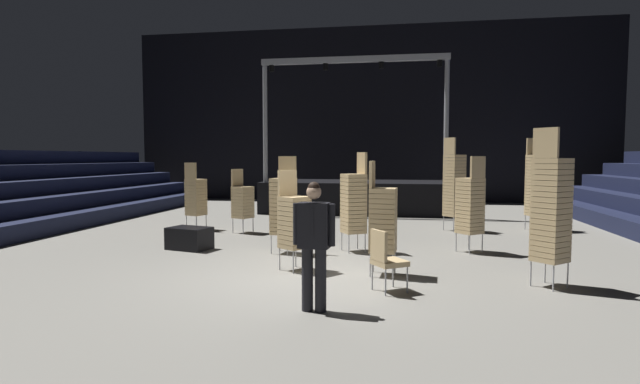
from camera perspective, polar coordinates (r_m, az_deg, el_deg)
name	(u,v)px	position (r m, az deg, el deg)	size (l,w,h in m)	color
ground_plane	(300,280)	(8.56, -2.26, -10.03)	(22.00, 30.00, 0.10)	gray
arena_end_wall	(366,115)	(23.28, 5.30, 8.86)	(22.00, 0.30, 8.00)	black
stage_riser	(356,194)	(18.52, 4.17, -0.27)	(6.74, 3.11, 5.45)	black
man_with_tie	(314,239)	(6.50, -0.71, -5.37)	(0.57, 0.26, 1.71)	black
chair_stack_front_left	(196,196)	(14.32, -14.09, -0.45)	(0.57, 0.57, 1.88)	#B2B5BA
chair_stack_front_right	(242,201)	(13.44, -8.90, -1.02)	(0.59, 0.59, 1.71)	#B2B5BA
chair_stack_mid_left	(470,204)	(11.03, 16.88, -1.37)	(0.62, 0.62, 2.05)	#B2B5BA
chair_stack_mid_right	(294,220)	(8.89, -3.00, -3.27)	(0.62, 0.62, 1.79)	#B2B5BA
chair_stack_mid_centre	(283,205)	(10.48, -4.22, -1.48)	(0.53, 0.53, 2.05)	#B2B5BA
chair_stack_rear_left	(536,184)	(15.02, 23.61, 0.82)	(0.57, 0.57, 2.56)	#B2B5BA
chair_stack_rear_right	(551,208)	(8.48, 25.02, -1.71)	(0.62, 0.62, 2.48)	#B2B5BA
chair_stack_rear_centre	(354,202)	(10.66, 3.91, -1.16)	(0.60, 0.60, 2.14)	#B2B5BA
chair_stack_aisle_left	(454,185)	(14.13, 15.16, 0.84)	(0.62, 0.62, 2.56)	#B2B5BA
chair_stack_aisle_right	(383,218)	(8.56, 7.21, -3.02)	(0.47, 0.47, 1.96)	#B2B5BA
equipment_road_case	(189,238)	(11.35, -14.77, -5.16)	(0.90, 0.60, 0.49)	black
loose_chair_near_man	(386,257)	(7.56, 7.56, -7.41)	(0.61, 0.61, 0.95)	#B2B5BA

